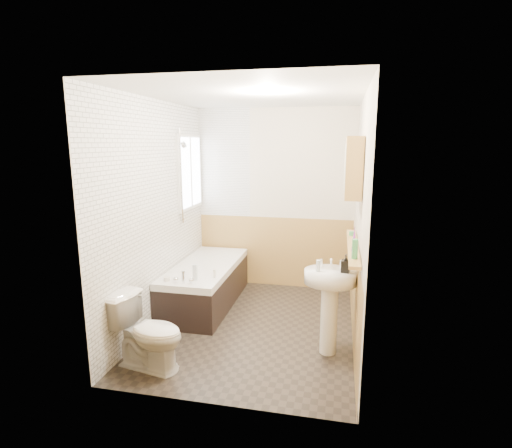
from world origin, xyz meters
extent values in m
plane|color=black|center=(0.00, 0.00, 0.00)|extent=(2.80, 2.80, 0.00)
plane|color=white|center=(0.00, 0.00, 2.50)|extent=(2.80, 2.80, 0.00)
cube|color=beige|center=(0.00, 1.41, 1.25)|extent=(2.20, 0.02, 2.50)
cube|color=beige|center=(0.00, -1.41, 1.25)|extent=(2.20, 0.02, 2.50)
cube|color=beige|center=(-1.11, 0.00, 1.25)|extent=(0.02, 2.80, 2.50)
cube|color=beige|center=(1.11, 0.00, 1.25)|extent=(0.02, 2.80, 2.50)
cube|color=tan|center=(1.09, 0.00, 0.50)|extent=(0.01, 2.80, 1.00)
cube|color=tan|center=(0.00, -1.39, 0.50)|extent=(2.20, 0.01, 1.00)
cube|color=tan|center=(0.00, 1.39, 0.50)|extent=(2.20, 0.01, 1.00)
cube|color=white|center=(-1.09, 0.00, 1.25)|extent=(0.01, 2.80, 2.50)
cube|color=white|center=(-0.73, 1.39, 1.75)|extent=(0.75, 0.01, 1.50)
cube|color=white|center=(-1.07, 0.95, 1.65)|extent=(0.03, 0.79, 0.99)
cube|color=white|center=(-1.05, 0.95, 1.65)|extent=(0.01, 0.70, 0.90)
cube|color=white|center=(-1.05, 0.95, 1.65)|extent=(0.01, 0.04, 0.90)
cube|color=black|center=(-0.73, 0.51, 0.23)|extent=(0.70, 1.65, 0.45)
cube|color=white|center=(-0.73, 0.51, 0.49)|extent=(0.70, 1.65, 0.08)
cube|color=white|center=(-0.73, 0.51, 0.48)|extent=(0.56, 1.51, 0.04)
cylinder|color=silver|center=(-0.73, -0.21, 0.60)|extent=(0.04, 0.04, 0.14)
sphere|color=silver|center=(-0.82, -0.21, 0.57)|extent=(0.06, 0.06, 0.06)
sphere|color=silver|center=(-0.64, -0.21, 0.57)|extent=(0.06, 0.06, 0.06)
cylinder|color=silver|center=(-1.05, 0.60, 1.62)|extent=(0.02, 0.02, 1.17)
cylinder|color=silver|center=(-1.05, 0.60, 1.08)|extent=(0.04, 0.04, 0.02)
cylinder|color=silver|center=(-1.05, 0.60, 2.15)|extent=(0.04, 0.04, 0.02)
cylinder|color=silver|center=(-1.00, 0.60, 2.01)|extent=(0.06, 0.08, 0.09)
imported|color=white|center=(-0.76, -1.00, 0.34)|extent=(0.75, 0.51, 0.67)
cylinder|color=white|center=(0.84, -0.40, 0.34)|extent=(0.16, 0.16, 0.68)
ellipsoid|color=white|center=(0.84, -0.40, 0.78)|extent=(0.49, 0.40, 0.13)
cylinder|color=silver|center=(0.74, -0.31, 0.88)|extent=(0.03, 0.03, 0.08)
cylinder|color=silver|center=(0.94, -0.31, 0.88)|extent=(0.03, 0.03, 0.08)
cylinder|color=silver|center=(0.84, -0.32, 0.91)|extent=(0.02, 0.11, 0.09)
cube|color=tan|center=(1.04, -0.23, 1.05)|extent=(0.10, 1.41, 0.03)
cube|color=tan|center=(1.02, -0.10, 1.80)|extent=(0.15, 0.64, 0.58)
cube|color=silver|center=(0.94, -0.25, 1.80)|extent=(0.01, 0.25, 0.43)
cube|color=silver|center=(0.94, 0.05, 1.80)|extent=(0.01, 0.25, 0.43)
cylinder|color=#388447|center=(1.04, -0.70, 1.15)|extent=(0.06, 0.06, 0.17)
cone|color=purple|center=(1.04, -0.45, 1.18)|extent=(0.06, 0.06, 0.23)
cylinder|color=#388447|center=(1.04, 0.19, 1.08)|extent=(0.07, 0.07, 0.04)
imported|color=black|center=(0.98, -0.43, 0.89)|extent=(0.11, 0.18, 0.08)
cylinder|color=silver|center=(0.73, -0.46, 0.90)|extent=(0.05, 0.05, 0.11)
cube|color=silver|center=(-0.64, -0.08, 0.62)|extent=(0.05, 0.03, 0.18)
cylinder|color=silver|center=(-0.94, -0.17, 0.55)|extent=(0.09, 0.09, 0.05)
cylinder|color=silver|center=(-0.46, 0.04, 0.58)|extent=(0.04, 0.04, 0.10)
camera|label=1|loc=(0.90, -4.08, 2.03)|focal=28.00mm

